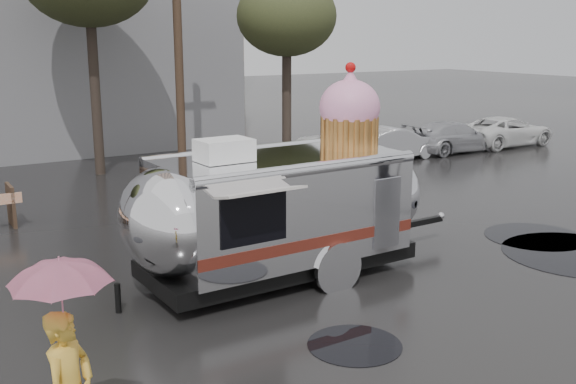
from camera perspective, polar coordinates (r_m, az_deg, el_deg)
ground at (r=10.21m, az=9.50°, el=-13.11°), size 120.00×120.00×0.00m
puddles at (r=14.46m, az=17.38°, el=-5.51°), size 13.79×6.02×0.01m
utility_pole at (r=22.54m, az=-9.32°, el=13.35°), size 1.60×0.28×9.00m
tree_right at (r=23.24m, az=-0.11°, el=14.58°), size 3.36×3.36×6.42m
parked_cars at (r=26.25m, az=11.93°, el=4.64°), size 13.20×1.90×1.50m
airstream_trailer at (r=12.55m, az=-0.40°, el=-0.95°), size 7.55×2.97×4.06m
umbrella_pink at (r=7.06m, az=-18.60°, el=-8.44°), size 1.24×1.24×2.39m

